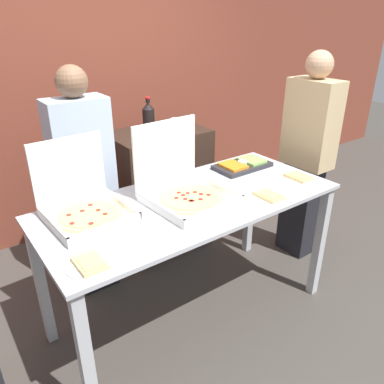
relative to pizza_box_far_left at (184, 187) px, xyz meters
name	(u,v)px	position (x,y,z in m)	size (l,w,h in m)	color
ground_plane	(192,313)	(0.04, -0.03, -0.99)	(16.00, 16.00, 0.00)	#423D38
brick_wall_behind	(79,81)	(0.04, 1.67, 0.41)	(10.00, 0.06, 2.80)	brown
buffet_table	(192,217)	(0.04, -0.03, -0.21)	(1.86, 0.82, 0.91)	#B7BABF
pizza_box_far_left	(184,187)	(0.00, 0.00, 0.00)	(0.49, 0.50, 0.46)	white
pizza_box_far_right	(84,204)	(-0.57, 0.15, -0.01)	(0.44, 0.46, 0.42)	white
paper_plate_front_left	(269,196)	(0.43, -0.29, -0.07)	(0.22, 0.22, 0.03)	white
paper_plate_front_center	(299,177)	(0.82, -0.21, -0.07)	(0.22, 0.22, 0.03)	white
paper_plate_front_right	(90,264)	(-0.73, -0.30, -0.07)	(0.22, 0.22, 0.03)	white
veggie_tray	(242,165)	(0.65, 0.17, -0.06)	(0.42, 0.23, 0.05)	#28282D
sideboard_podium	(160,191)	(0.35, 0.87, -0.45)	(0.79, 0.53, 1.08)	black
soda_bottle	(149,117)	(0.28, 0.88, 0.21)	(0.10, 0.10, 0.28)	black
soda_can_silver	(175,126)	(0.43, 0.73, 0.15)	(0.07, 0.07, 0.12)	silver
soda_can_colored	(167,129)	(0.33, 0.69, 0.15)	(0.07, 0.07, 0.12)	gold
person_guest_plaid	(85,183)	(-0.36, 0.68, -0.12)	(0.40, 0.22, 1.66)	black
person_guest_cap	(307,156)	(1.28, 0.08, -0.09)	(0.22, 0.40, 1.71)	black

